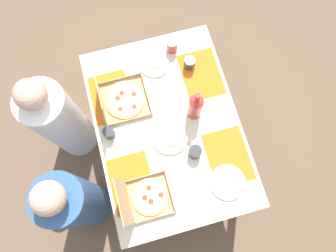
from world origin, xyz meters
name	(u,v)px	position (x,y,z in m)	size (l,w,h in m)	color
ground_plane	(168,148)	(0.00, 0.00, 0.00)	(6.00, 6.00, 0.00)	brown
dining_table	(168,130)	(0.00, 0.00, 0.61)	(1.32, 0.93, 0.72)	#3F3328
placemat_near_left	(228,157)	(-0.30, -0.32, 0.72)	(0.36, 0.26, 0.00)	orange
placemat_near_right	(201,74)	(0.30, -0.32, 0.72)	(0.36, 0.26, 0.00)	orange
placemat_far_left	(132,183)	(-0.30, 0.32, 0.72)	(0.36, 0.26, 0.00)	orange
placemat_far_right	(111,97)	(0.30, 0.32, 0.72)	(0.36, 0.26, 0.00)	orange
pizza_box_corner_left	(145,198)	(-0.41, 0.26, 0.77)	(0.26, 0.29, 0.29)	tan
pizza_box_corner_right	(119,99)	(0.25, 0.26, 0.77)	(0.31, 0.31, 0.34)	tan
plate_far_left	(170,138)	(-0.08, 0.01, 0.73)	(0.23, 0.23, 0.03)	white
plate_far_right	(155,64)	(0.45, -0.03, 0.73)	(0.20, 0.20, 0.03)	white
plate_near_right	(227,182)	(-0.45, -0.26, 0.73)	(0.22, 0.22, 0.02)	white
soda_bottle	(195,107)	(0.04, -0.19, 0.85)	(0.09, 0.09, 0.32)	#B2382D
cup_red	(195,152)	(-0.22, -0.11, 0.76)	(0.08, 0.08, 0.09)	#333338
cup_clear_left	(172,46)	(0.53, -0.18, 0.77)	(0.08, 0.08, 0.10)	#BF4742
cup_spare	(190,63)	(0.38, -0.26, 0.76)	(0.08, 0.08, 0.09)	#333338
cup_clear_right	(109,133)	(0.04, 0.38, 0.76)	(0.07, 0.07, 0.09)	#333338
knife_by_far_left	(172,92)	(0.22, -0.09, 0.72)	(0.21, 0.02, 0.01)	#B7B7BC
diner_left_seat	(77,202)	(-0.30, 0.73, 0.50)	(0.32, 0.32, 1.13)	#33598C
diner_right_seat	(61,122)	(0.30, 0.73, 0.51)	(0.32, 0.32, 1.14)	white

